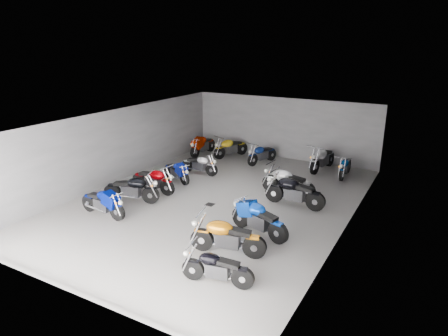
% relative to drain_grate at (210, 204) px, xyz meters
% --- Properties ---
extents(ground, '(14.00, 14.00, 0.00)m').
position_rel_drain_grate_xyz_m(ground, '(0.00, 0.50, -0.01)').
color(ground, gray).
rests_on(ground, ground).
extents(wall_back, '(10.00, 0.10, 3.20)m').
position_rel_drain_grate_xyz_m(wall_back, '(0.00, 7.50, 1.59)').
color(wall_back, gray).
rests_on(wall_back, ground).
extents(wall_left, '(0.10, 14.00, 3.20)m').
position_rel_drain_grate_xyz_m(wall_left, '(-5.00, 0.50, 1.59)').
color(wall_left, gray).
rests_on(wall_left, ground).
extents(wall_right, '(0.10, 14.00, 3.20)m').
position_rel_drain_grate_xyz_m(wall_right, '(5.00, 0.50, 1.59)').
color(wall_right, gray).
rests_on(wall_right, ground).
extents(ceiling, '(10.00, 14.00, 0.04)m').
position_rel_drain_grate_xyz_m(ceiling, '(0.00, 0.50, 3.21)').
color(ceiling, black).
rests_on(ceiling, wall_back).
extents(drain_grate, '(0.32, 0.32, 0.01)m').
position_rel_drain_grate_xyz_m(drain_grate, '(0.00, 0.00, 0.00)').
color(drain_grate, black).
rests_on(drain_grate, ground).
extents(motorcycle_left_b, '(2.12, 0.45, 0.93)m').
position_rel_drain_grate_xyz_m(motorcycle_left_b, '(-2.78, -2.73, 0.50)').
color(motorcycle_left_b, black).
rests_on(motorcycle_left_b, ground).
extents(motorcycle_left_c, '(2.18, 0.87, 0.99)m').
position_rel_drain_grate_xyz_m(motorcycle_left_c, '(-2.76, -1.24, 0.53)').
color(motorcycle_left_c, black).
rests_on(motorcycle_left_c, ground).
extents(motorcycle_left_d, '(2.19, 0.45, 0.96)m').
position_rel_drain_grate_xyz_m(motorcycle_left_d, '(-2.74, 0.03, 0.52)').
color(motorcycle_left_d, black).
rests_on(motorcycle_left_d, ground).
extents(motorcycle_left_e, '(1.80, 0.82, 0.83)m').
position_rel_drain_grate_xyz_m(motorcycle_left_e, '(-2.68, 1.60, 0.45)').
color(motorcycle_left_e, black).
rests_on(motorcycle_left_e, ground).
extents(motorcycle_left_f, '(1.95, 0.38, 0.86)m').
position_rel_drain_grate_xyz_m(motorcycle_left_f, '(-2.34, 2.94, 0.46)').
color(motorcycle_left_f, black).
rests_on(motorcycle_left_f, ground).
extents(motorcycle_right_a, '(1.93, 0.54, 0.85)m').
position_rel_drain_grate_xyz_m(motorcycle_right_a, '(2.86, -4.39, 0.46)').
color(motorcycle_right_a, black).
rests_on(motorcycle_right_a, ground).
extents(motorcycle_right_b, '(2.26, 0.69, 1.01)m').
position_rel_drain_grate_xyz_m(motorcycle_right_b, '(2.36, -2.93, 0.54)').
color(motorcycle_right_b, black).
rests_on(motorcycle_right_b, ground).
extents(motorcycle_right_c, '(2.23, 0.81, 1.01)m').
position_rel_drain_grate_xyz_m(motorcycle_right_c, '(2.63, -1.35, 0.54)').
color(motorcycle_right_c, black).
rests_on(motorcycle_right_c, ground).
extents(motorcycle_right_e, '(2.38, 0.48, 1.05)m').
position_rel_drain_grate_xyz_m(motorcycle_right_e, '(2.82, 1.45, 0.56)').
color(motorcycle_right_e, black).
rests_on(motorcycle_right_e, ground).
extents(motorcycle_right_f, '(2.30, 0.49, 1.01)m').
position_rel_drain_grate_xyz_m(motorcycle_right_f, '(2.22, 2.40, 0.55)').
color(motorcycle_right_f, black).
rests_on(motorcycle_right_f, ground).
extents(motorcycle_back_a, '(0.44, 2.27, 1.00)m').
position_rel_drain_grate_xyz_m(motorcycle_back_a, '(-4.00, 5.86, 0.54)').
color(motorcycle_back_a, black).
rests_on(motorcycle_back_a, ground).
extents(motorcycle_back_b, '(1.03, 2.07, 0.97)m').
position_rel_drain_grate_xyz_m(motorcycle_back_b, '(-2.47, 6.23, 0.52)').
color(motorcycle_back_b, black).
rests_on(motorcycle_back_b, ground).
extents(motorcycle_back_c, '(0.75, 2.01, 0.91)m').
position_rel_drain_grate_xyz_m(motorcycle_back_c, '(-0.50, 5.97, 0.49)').
color(motorcycle_back_c, black).
rests_on(motorcycle_back_c, ground).
extents(motorcycle_back_e, '(0.60, 2.40, 1.06)m').
position_rel_drain_grate_xyz_m(motorcycle_back_e, '(2.51, 6.33, 0.57)').
color(motorcycle_back_e, black).
rests_on(motorcycle_back_e, ground).
extents(motorcycle_back_f, '(0.40, 1.98, 0.87)m').
position_rel_drain_grate_xyz_m(motorcycle_back_f, '(3.71, 5.89, 0.47)').
color(motorcycle_back_f, black).
rests_on(motorcycle_back_f, ground).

